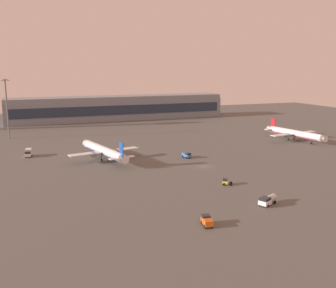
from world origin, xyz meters
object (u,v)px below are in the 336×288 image
at_px(pushback_tug, 226,182).
at_px(cargo_loader, 187,155).
at_px(airplane_terminal_side, 104,151).
at_px(maintenance_van, 207,221).
at_px(apron_light_east, 7,105).
at_px(fuel_truck, 268,200).
at_px(airplane_far_stand, 294,133).
at_px(catering_truck, 28,153).

xyz_separation_m(pushback_tug, cargo_loader, (3.61, 38.55, 0.11)).
bearing_deg(airplane_terminal_side, maintenance_van, -95.90).
height_order(cargo_loader, apron_light_east, apron_light_east).
bearing_deg(apron_light_east, fuel_truck, -63.31).
relative_size(fuel_truck, apron_light_east, 0.22).
distance_m(pushback_tug, apron_light_east, 129.47).
relative_size(airplane_far_stand, maintenance_van, 8.34).
bearing_deg(airplane_far_stand, airplane_terminal_side, -4.43).
bearing_deg(airplane_terminal_side, catering_truck, 135.73).
xyz_separation_m(fuel_truck, catering_truck, (-58.00, 84.20, 0.21)).
bearing_deg(cargo_loader, catering_truck, -35.67).
bearing_deg(apron_light_east, cargo_loader, -46.95).
distance_m(fuel_truck, catering_truck, 102.24).
bearing_deg(airplane_terminal_side, airplane_far_stand, -8.11).
xyz_separation_m(maintenance_van, cargo_loader, (23.48, 65.33, 0.00)).
relative_size(airplane_terminal_side, maintenance_van, 8.35).
relative_size(airplane_terminal_side, airplane_far_stand, 1.00).
distance_m(pushback_tug, maintenance_van, 33.35).
height_order(catering_truck, apron_light_east, apron_light_east).
bearing_deg(apron_light_east, catering_truck, -80.42).
relative_size(catering_truck, apron_light_east, 0.19).
bearing_deg(catering_truck, fuel_truck, 132.08).
height_order(airplane_far_stand, pushback_tug, airplane_far_stand).
xyz_separation_m(pushback_tug, catering_truck, (-56.35, 64.27, 0.51)).
distance_m(maintenance_van, catering_truck, 98.08).
bearing_deg(cargo_loader, airplane_terminal_side, -27.12).
bearing_deg(airplane_terminal_side, cargo_loader, -27.14).
height_order(airplane_far_stand, fuel_truck, airplane_far_stand).
distance_m(maintenance_van, apron_light_east, 145.85).
distance_m(cargo_loader, catering_truck, 65.24).
bearing_deg(airplane_far_stand, maintenance_van, 33.46).
height_order(maintenance_van, cargo_loader, same).
distance_m(airplane_terminal_side, fuel_truck, 73.31).
height_order(airplane_far_stand, maintenance_van, airplane_far_stand).
bearing_deg(pushback_tug, catering_truck, 72.78).
distance_m(pushback_tug, catering_truck, 85.48).
xyz_separation_m(airplane_terminal_side, pushback_tug, (28.36, -46.92, -2.55)).
height_order(pushback_tug, fuel_truck, fuel_truck).
relative_size(airplane_far_stand, cargo_loader, 8.27).
height_order(maintenance_van, catering_truck, catering_truck).
bearing_deg(maintenance_van, fuel_truck, 28.29).
height_order(pushback_tug, maintenance_van, maintenance_van).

